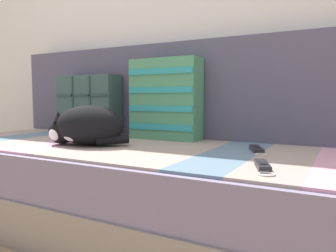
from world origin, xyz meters
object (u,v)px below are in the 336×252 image
sleeping_cat (85,126)px  game_remote_far (257,149)px  game_remote_near (263,166)px  couch (130,184)px  throw_pillow_quilted (89,105)px  throw_pillow_striped (166,99)px

sleeping_cat → game_remote_far: size_ratio=1.93×
sleeping_cat → game_remote_near: size_ratio=2.00×
couch → game_remote_far: game_remote_far is taller
throw_pillow_quilted → throw_pillow_striped: throw_pillow_striped is taller
sleeping_cat → game_remote_far: (0.73, 0.20, -0.08)m
throw_pillow_striped → game_remote_near: throw_pillow_striped is taller
throw_pillow_quilted → sleeping_cat: bearing=-50.0°
throw_pillow_quilted → throw_pillow_striped: size_ratio=0.96×
throw_pillow_quilted → game_remote_far: throw_pillow_quilted is taller
throw_pillow_striped → game_remote_far: size_ratio=2.16×
sleeping_cat → throw_pillow_striped: bearing=60.7°
game_remote_near → couch: bearing=159.1°
throw_pillow_striped → game_remote_far: bearing=-19.1°
throw_pillow_quilted → game_remote_near: throw_pillow_quilted is taller
game_remote_far → throw_pillow_quilted: bearing=170.2°
throw_pillow_quilted → sleeping_cat: throw_pillow_quilted is taller
couch → game_remote_near: game_remote_near is taller
game_remote_far → sleeping_cat: bearing=-165.0°
game_remote_near → game_remote_far: 0.33m
couch → throw_pillow_quilted: size_ratio=5.34×
throw_pillow_striped → game_remote_far: 0.59m
couch → sleeping_cat: (-0.15, -0.14, 0.28)m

